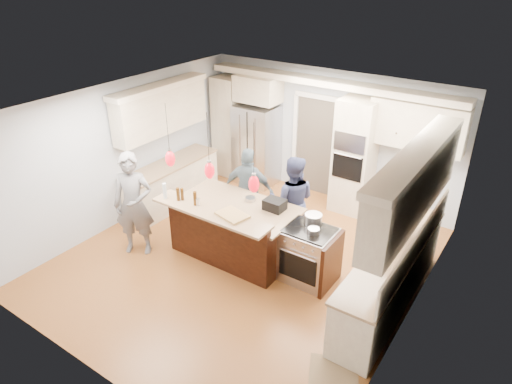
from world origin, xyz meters
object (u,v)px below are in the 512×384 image
refrigerator (256,145)px  kitchen_island (235,229)px  island_range (310,255)px  person_far_left (292,201)px  person_bar_end (134,205)px

refrigerator → kitchen_island: (1.30, -2.57, -0.41)m
refrigerator → island_range: refrigerator is taller
kitchen_island → island_range: size_ratio=2.28×
refrigerator → person_far_left: bearing=-41.7°
refrigerator → island_range: size_ratio=1.96×
kitchen_island → island_range: bearing=3.0°
person_bar_end → kitchen_island: bearing=1.4°
refrigerator → person_bar_end: bearing=-92.3°
kitchen_island → person_far_left: (0.61, 0.86, 0.35)m
kitchen_island → island_range: (1.41, 0.07, -0.03)m
island_range → person_bar_end: bearing=-161.1°
refrigerator → person_bar_end: person_bar_end is taller
refrigerator → person_far_left: size_ratio=1.08×
refrigerator → kitchen_island: bearing=-63.1°
island_range → person_far_left: (-0.79, 0.78, 0.38)m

